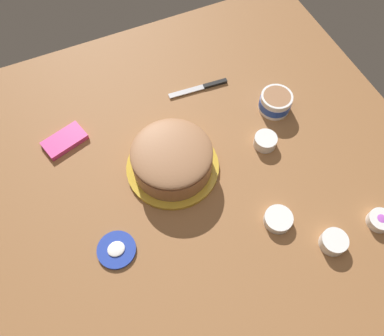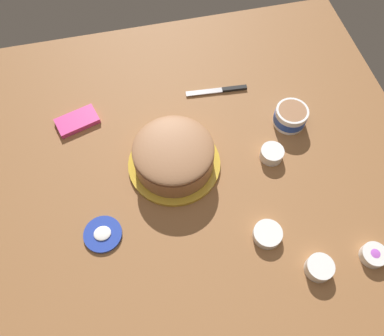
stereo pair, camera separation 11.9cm
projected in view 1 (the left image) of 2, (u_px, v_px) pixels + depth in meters
name	position (u px, v px, depth m)	size (l,w,h in m)	color
ground_plane	(202.00, 176.00, 1.30)	(1.54, 1.54, 0.00)	#936038
frosted_cake	(172.00, 159.00, 1.26)	(0.32, 0.32, 0.12)	gold
frosting_tub	(275.00, 102.00, 1.40)	(0.12, 0.12, 0.07)	white
frosting_tub_lid	(117.00, 250.00, 1.17)	(0.12, 0.12, 0.02)	#233DAD
spreading_knife	(203.00, 87.00, 1.48)	(0.24, 0.04, 0.01)	silver
sprinkle_bowl_pink	(265.00, 141.00, 1.34)	(0.08, 0.08, 0.04)	white
sprinkle_bowl_yellow	(334.00, 242.00, 1.16)	(0.08, 0.08, 0.04)	white
sprinkle_bowl_rainbow	(380.00, 220.00, 1.20)	(0.08, 0.08, 0.03)	white
sprinkle_bowl_blue	(278.00, 219.00, 1.21)	(0.09, 0.09, 0.03)	white
candy_box_lower	(65.00, 140.00, 1.35)	(0.15, 0.08, 0.02)	#E53D8E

